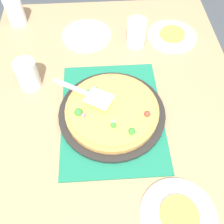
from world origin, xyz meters
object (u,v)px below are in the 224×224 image
Objects in this scene: served_slice_left at (179,215)px; pizza_server at (87,94)px; cup_near at (28,75)px; plate_near_left at (178,216)px; cup_corner at (136,33)px; cup_far at (15,12)px; pizza at (112,110)px; plate_side at (87,35)px; served_slice_right at (172,34)px; plate_far_right at (172,36)px; pizza_pan at (112,113)px.

served_slice_left is 0.50× the size of pizza_server.
plate_near_left is at bearing 42.30° from cup_near.
cup_corner is at bearing -176.83° from served_slice_left.
pizza is at bearing 36.31° from cup_far.
plate_near_left is 0.83m from plate_side.
pizza is at bearing -36.13° from served_slice_right.
pizza_server reaches higher than pizza.
plate_side is 0.36m from cup_near.
cup_corner is at bearing -78.38° from served_slice_right.
served_slice_right reaches higher than plate_far_right.
pizza_pan is 1.73× the size of plate_near_left.
served_slice_left is (0.00, 0.00, 0.01)m from plate_near_left.
served_slice_left is at bearing 17.80° from plate_side.
cup_near reaches higher than served_slice_right.
served_slice_right reaches higher than plate_near_left.
plate_far_right is 0.39m from plate_side.
plate_near_left is 0.70m from cup_near.
served_slice_left is 0.92× the size of cup_near.
pizza_pan is 0.50m from served_slice_right.
plate_near_left is (0.36, 0.17, -0.01)m from pizza_pan.
cup_near reaches higher than pizza_pan.
cup_near is at bearing -38.12° from plate_side.
pizza_pan is at bearing -155.04° from plate_near_left.
plate_near_left is at bearing 17.80° from plate_side.
cup_near is 0.55× the size of pizza_server.
served_slice_left is (0.36, 0.17, -0.02)m from pizza.
plate_near_left is 2.00× the size of served_slice_left.
pizza_server is at bearing 0.60° from plate_side.
cup_far is (-0.55, -0.41, 0.05)m from pizza_pan.
cup_near is at bearing -116.65° from pizza_server.
cup_far is at bearing -147.76° from served_slice_left.
served_slice_right is at bearing 143.87° from pizza.
plate_far_right is at bearing 112.26° from cup_near.
cup_far reaches higher than pizza.
pizza_server is at bearing -46.87° from plate_far_right.
cup_far is at bearing -110.27° from plate_side.
served_slice_left and served_slice_right have the same top height.
cup_corner is (-0.21, 0.43, 0.00)m from cup_near.
served_slice_right is (0.03, 0.39, 0.01)m from plate_side.
plate_side is 0.39m from pizza_server.
pizza_server reaches higher than pizza_pan.
served_slice_right is (-0.76, 0.13, 0.01)m from plate_near_left.
served_slice_left is at bearing 24.96° from pizza_pan.
plate_far_right is 0.65m from cup_near.
pizza is 0.51m from plate_far_right.
cup_near is at bearing -117.92° from pizza.
cup_far is 0.60m from pizza_server.
pizza_pan is 3.45× the size of served_slice_left.
cup_corner is 0.55× the size of pizza_server.
served_slice_right is 0.92× the size of cup_corner.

